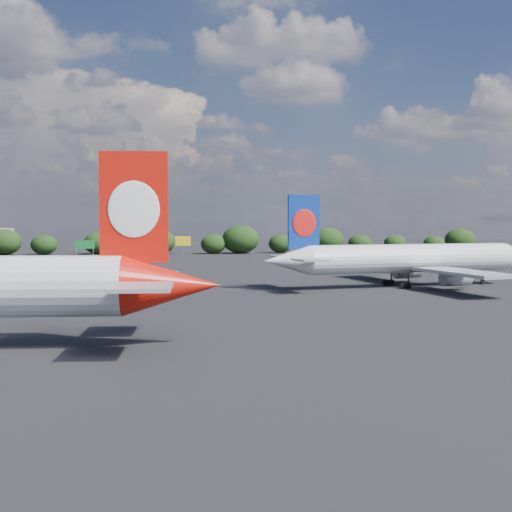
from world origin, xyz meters
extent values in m
plane|color=black|center=(0.00, 60.00, 0.00)|extent=(500.00, 500.00, 0.00)
cone|color=red|center=(9.05, 15.57, 5.30)|extent=(8.68, 5.64, 5.30)
cube|color=red|center=(5.88, 15.70, 12.07)|extent=(5.84, 0.77, 9.53)
ellipsoid|color=white|center=(5.86, 15.39, 11.88)|extent=(4.45, 0.39, 4.87)
ellipsoid|color=white|center=(5.89, 16.02, 11.88)|extent=(4.45, 0.39, 4.87)
cube|color=#9B9EA3|center=(6.70, 9.84, 5.72)|extent=(5.02, 6.54, 0.32)
cube|color=#9B9EA3|center=(7.17, 21.48, 5.72)|extent=(5.02, 6.54, 0.32)
cylinder|color=silver|center=(47.36, 65.59, 4.65)|extent=(35.54, 11.47, 4.65)
sphere|color=silver|center=(64.68, 69.05, 4.65)|extent=(5.47, 5.47, 4.65)
cone|color=silver|center=(26.40, 61.40, 4.65)|extent=(8.20, 6.01, 4.65)
cube|color=navy|center=(29.14, 61.95, 10.59)|extent=(5.10, 1.46, 8.36)
ellipsoid|color=red|center=(29.19, 61.68, 10.43)|extent=(3.86, 0.95, 4.28)
ellipsoid|color=red|center=(29.08, 62.22, 10.43)|extent=(3.86, 0.95, 4.28)
cube|color=#9B9EA3|center=(29.23, 56.75, 5.02)|extent=(5.19, 6.29, 0.28)
cube|color=#9B9EA3|center=(27.22, 66.78, 5.02)|extent=(5.19, 6.29, 0.28)
cube|color=#9B9EA3|center=(51.55, 54.10, 3.16)|extent=(9.56, 19.41, 0.51)
cube|color=#9B9EA3|center=(46.82, 77.80, 3.16)|extent=(9.56, 19.41, 0.51)
cylinder|color=#9B9EA3|center=(52.47, 59.03, 1.95)|extent=(5.05, 3.37, 2.51)
cube|color=#9B9EA3|center=(52.47, 59.03, 2.60)|extent=(2.06, 0.67, 1.12)
cylinder|color=#9B9EA3|center=(49.55, 73.61, 1.95)|extent=(5.05, 3.37, 2.51)
cube|color=#9B9EA3|center=(49.55, 73.61, 2.60)|extent=(2.06, 0.67, 1.12)
cylinder|color=black|center=(46.09, 62.49, 1.39)|extent=(0.31, 0.31, 2.32)
cylinder|color=black|center=(46.09, 62.49, 0.51)|extent=(1.08, 0.61, 1.02)
cylinder|color=black|center=(45.09, 62.29, 0.51)|extent=(1.08, 0.61, 1.02)
cylinder|color=black|center=(45.00, 67.96, 1.39)|extent=(0.31, 0.31, 2.32)
cylinder|color=black|center=(45.00, 67.96, 0.51)|extent=(1.08, 0.61, 1.02)
cylinder|color=black|center=(43.99, 67.76, 0.51)|extent=(1.08, 0.61, 1.02)
cylinder|color=black|center=(61.04, 68.32, 1.35)|extent=(0.26, 0.26, 2.32)
cylinder|color=black|center=(61.04, 68.32, 0.42)|extent=(0.88, 0.48, 0.84)
cube|color=#156B2B|center=(-18.00, 176.00, 3.20)|extent=(6.00, 0.30, 2.60)
cylinder|color=gray|center=(-20.50, 176.00, 1.00)|extent=(0.20, 0.20, 2.00)
cylinder|color=gray|center=(-15.50, 176.00, 1.00)|extent=(0.20, 0.20, 2.00)
cube|color=yellow|center=(12.00, 182.00, 4.00)|extent=(5.00, 0.30, 3.00)
cylinder|color=gray|center=(12.00, 182.00, 1.25)|extent=(0.30, 0.30, 2.50)
ellipsoid|color=black|center=(-42.38, 178.69, 3.93)|extent=(10.21, 8.64, 7.85)
ellipsoid|color=black|center=(-30.59, 178.39, 3.11)|extent=(8.08, 6.84, 6.21)
ellipsoid|color=black|center=(-14.52, 180.30, 3.42)|extent=(8.89, 7.52, 6.84)
ellipsoid|color=black|center=(-3.39, 176.71, 4.67)|extent=(12.15, 10.28, 9.35)
ellipsoid|color=black|center=(4.56, 178.47, 3.90)|extent=(10.14, 8.58, 7.80)
ellipsoid|color=black|center=(21.53, 178.83, 3.08)|extent=(8.00, 6.77, 6.16)
ellipsoid|color=black|center=(30.32, 179.72, 4.56)|extent=(11.86, 10.04, 9.12)
ellipsoid|color=black|center=(43.55, 182.42, 2.99)|extent=(7.76, 6.57, 5.97)
ellipsoid|color=black|center=(58.72, 180.50, 4.11)|extent=(10.68, 9.04, 8.21)
ellipsoid|color=black|center=(68.78, 177.76, 3.03)|extent=(7.87, 6.66, 6.06)
ellipsoid|color=black|center=(81.80, 182.39, 2.85)|extent=(7.41, 6.27, 5.70)
ellipsoid|color=black|center=(93.74, 178.20, 2.77)|extent=(7.21, 6.10, 5.55)
ellipsoid|color=black|center=(104.59, 183.19, 3.96)|extent=(10.30, 8.71, 7.92)
camera|label=1|loc=(9.32, -46.29, 11.08)|focal=50.00mm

